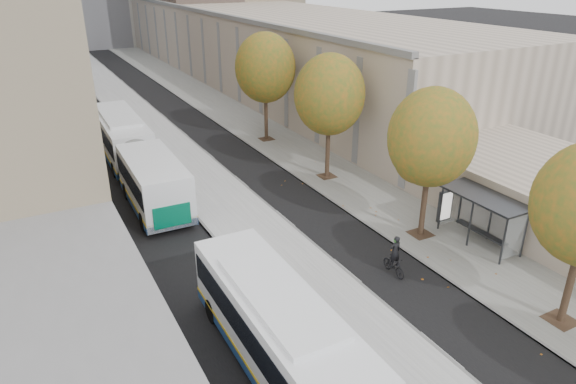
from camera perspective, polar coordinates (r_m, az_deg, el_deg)
bus_platform at (r=42.35m, az=-14.01°, el=5.73°), size 4.25×150.00×0.15m
sidewalk at (r=44.85m, az=-4.07°, el=7.33°), size 4.75×150.00×0.08m
building_tan at (r=74.66m, az=-5.56°, el=17.00°), size 18.00×92.00×8.00m
bus_shelter at (r=26.63m, az=21.20°, el=-1.17°), size 1.90×4.40×2.53m
tree_c at (r=25.39m, az=15.67°, el=5.83°), size 4.20×4.20×7.28m
tree_d at (r=32.15m, az=4.63°, el=10.71°), size 4.40×4.40×7.60m
tree_e at (r=39.80m, az=-2.55°, el=13.62°), size 4.60×4.60×7.92m
bus_far at (r=34.65m, az=-16.82°, el=4.16°), size 3.06×18.23×3.03m
cyclist at (r=23.51m, az=11.73°, el=-7.43°), size 0.56×1.51×1.92m
distant_car at (r=57.64m, az=-21.93°, el=9.97°), size 1.89×3.64×1.18m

